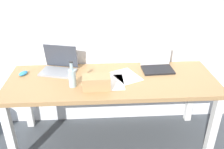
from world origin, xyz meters
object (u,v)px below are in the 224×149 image
Objects in this scene: laptop_right at (157,65)px; computer_mouse at (23,73)px; laptop_left at (59,66)px; desk at (112,88)px; beer_bottle at (72,77)px; cardboard_box at (96,82)px.

laptop_right reaches higher than computer_mouse.
laptop_left is 3.87× the size of computer_mouse.
desk is 8.17× the size of beer_bottle.
cardboard_box reaches higher than computer_mouse.
laptop_left reaches higher than beer_bottle.
laptop_right is (0.99, -0.01, -0.01)m from laptop_left.
cardboard_box is (-0.62, -0.34, 0.01)m from laptop_right.
laptop_left reaches higher than desk.
laptop_right reaches higher than desk.
laptop_left is 0.99m from laptop_right.
laptop_left is at bearing 41.37° from computer_mouse.
computer_mouse is at bearing -177.99° from laptop_right.
beer_bottle is at bearing 167.88° from cardboard_box.
laptop_right is at bearing 33.55° from computer_mouse.
cardboard_box is (-0.15, -0.16, 0.15)m from desk.
laptop_left is 1.59× the size of beer_bottle.
desk is 0.26m from cardboard_box.
beer_bottle is (0.16, -0.31, 0.03)m from laptop_left.
laptop_right is (0.47, 0.19, 0.14)m from desk.
computer_mouse is at bearing 153.55° from beer_bottle.
desk is at bearing 22.28° from computer_mouse.
beer_bottle is 0.99× the size of cardboard_box.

